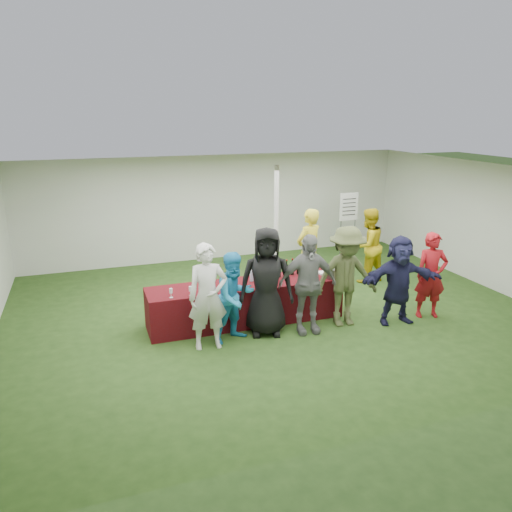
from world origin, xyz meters
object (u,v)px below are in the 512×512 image
object	(u,v)px
customer_2	(266,282)
customer_4	(346,277)
customer_0	(208,297)
customer_1	(235,297)
staff_pourer	(309,251)
customer_5	(399,280)
staff_back	(368,245)
serving_table	(246,302)
customer_6	(431,275)
wine_list_sign	(349,212)
customer_3	(307,284)
dump_bucket	(331,273)

from	to	relation	value
customer_2	customer_4	distance (m)	1.48
customer_0	customer_1	xyz separation A→B (m)	(0.49, 0.12, -0.11)
customer_1	staff_pourer	bearing A→B (deg)	18.95
customer_5	customer_4	bearing A→B (deg)	173.46
customer_1	customer_5	size ratio (longest dim) A/B	0.94
staff_back	customer_2	distance (m)	3.63
serving_table	customer_1	bearing A→B (deg)	-121.45
customer_2	customer_6	xyz separation A→B (m)	(3.17, -0.32, -0.14)
customer_4	customer_5	size ratio (longest dim) A/B	1.12
serving_table	customer_0	size ratio (longest dim) A/B	2.03
staff_pourer	customer_1	distance (m)	2.79
staff_pourer	customer_6	size ratio (longest dim) A/B	1.11
customer_4	customer_5	distance (m)	0.98
customer_2	wine_list_sign	bearing A→B (deg)	59.88
staff_pourer	staff_back	distance (m)	1.56
customer_3	customer_4	bearing A→B (deg)	8.87
wine_list_sign	customer_4	size ratio (longest dim) A/B	0.98
serving_table	customer_6	distance (m)	3.50
wine_list_sign	customer_0	world-z (taller)	wine_list_sign
staff_back	customer_5	world-z (taller)	staff_back
customer_1	dump_bucket	bearing A→B (deg)	-7.55
serving_table	dump_bucket	bearing A→B (deg)	-7.74
dump_bucket	customer_0	distance (m)	2.58
staff_pourer	staff_back	size ratio (longest dim) A/B	1.08
staff_back	customer_1	bearing A→B (deg)	12.88
serving_table	staff_pourer	size ratio (longest dim) A/B	1.98
staff_pourer	customer_5	xyz separation A→B (m)	(0.85, -2.03, -0.09)
customer_1	customer_3	world-z (taller)	customer_3
customer_3	wine_list_sign	bearing A→B (deg)	57.09
serving_table	customer_2	xyz separation A→B (m)	(0.18, -0.59, 0.58)
wine_list_sign	customer_1	distance (m)	5.29
customer_5	wine_list_sign	bearing A→B (deg)	81.79
staff_pourer	dump_bucket	bearing A→B (deg)	62.40
customer_0	dump_bucket	bearing A→B (deg)	15.80
wine_list_sign	staff_back	world-z (taller)	wine_list_sign
dump_bucket	customer_4	size ratio (longest dim) A/B	0.14
dump_bucket	customer_1	xyz separation A→B (m)	(-2.03, -0.45, -0.06)
customer_1	customer_2	distance (m)	0.62
customer_0	customer_3	xyz separation A→B (m)	(1.77, 0.02, 0.00)
customer_6	customer_4	bearing A→B (deg)	-170.76
customer_0	customer_4	size ratio (longest dim) A/B	0.96
customer_1	customer_4	xyz separation A→B (m)	(2.06, -0.05, 0.14)
customer_3	customer_1	bearing A→B (deg)	-179.29
staff_pourer	customer_5	distance (m)	2.20
wine_list_sign	staff_pourer	xyz separation A→B (m)	(-1.86, -1.64, -0.40)
serving_table	wine_list_sign	size ratio (longest dim) A/B	2.00
dump_bucket	staff_back	world-z (taller)	staff_back
dump_bucket	staff_pourer	size ratio (longest dim) A/B	0.14
serving_table	customer_1	size ratio (longest dim) A/B	2.31
dump_bucket	customer_6	world-z (taller)	customer_6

